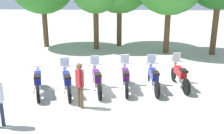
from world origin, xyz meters
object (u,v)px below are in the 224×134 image
Objects in this scene: motorcycle_0 at (38,82)px; motorcycle_1 at (67,82)px; motorcycle_2 at (97,80)px; motorcycle_3 at (125,78)px; person_0 at (80,82)px; motorcycle_5 at (180,75)px; motorcycle_4 at (153,78)px.

motorcycle_0 is 1.00× the size of motorcycle_1.
motorcycle_0 is 0.98× the size of motorcycle_2.
person_0 reaches higher than motorcycle_3.
motorcycle_2 is 1.18m from motorcycle_3.
motorcycle_5 is at bearing 160.77° from person_0.
motorcycle_2 is (2.28, 0.37, 0.01)m from motorcycle_0.
person_0 reaches higher than motorcycle_4.
motorcycle_0 is 4.63m from motorcycle_4.
motorcycle_2 is 1.61m from person_0.
motorcycle_5 is (1.14, 0.37, 0.00)m from motorcycle_4.
motorcycle_2 and motorcycle_4 have the same top height.
motorcycle_4 is (3.44, 0.65, 0.00)m from motorcycle_1.
motorcycle_5 is (3.43, 0.72, 0.00)m from motorcycle_2.
motorcycle_0 is 2.23m from person_0.
motorcycle_3 is (3.43, 0.63, 0.01)m from motorcycle_0.
motorcycle_1 is at bearing 100.14° from motorcycle_3.
motorcycle_3 is (2.30, 0.58, 0.00)m from motorcycle_1.
motorcycle_1 and motorcycle_3 have the same top height.
motorcycle_0 is 5.82m from motorcycle_5.
motorcycle_3 is 1.00× the size of motorcycle_4.
motorcycle_4 is at bearing -97.50° from motorcycle_1.
motorcycle_3 reaches higher than motorcycle_0.
motorcycle_3 is 2.33m from motorcycle_5.
motorcycle_0 is 3.49m from motorcycle_3.
person_0 reaches higher than motorcycle_2.
motorcycle_5 is (4.58, 1.03, 0.00)m from motorcycle_1.
person_0 is (-0.41, -1.49, 0.43)m from motorcycle_2.
motorcycle_2 is 3.51m from motorcycle_5.
motorcycle_1 is 0.98× the size of motorcycle_2.
motorcycle_4 is 1.34× the size of person_0.
motorcycle_3 is 1.00× the size of motorcycle_5.
motorcycle_2 is at bearing 93.08° from motorcycle_4.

